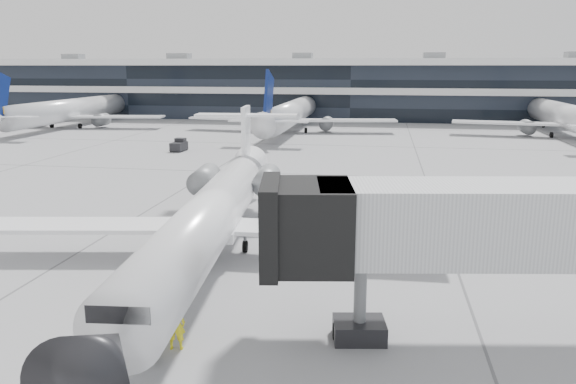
# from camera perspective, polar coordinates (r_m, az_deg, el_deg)

# --- Properties ---
(ground) EXTENTS (220.00, 220.00, 0.00)m
(ground) POSITION_cam_1_polar(r_m,az_deg,el_deg) (33.17, -1.42, -4.70)
(ground) COLOR gray
(ground) RESTS_ON ground
(terminal) EXTENTS (170.00, 22.00, 10.00)m
(terminal) POSITION_cam_1_polar(r_m,az_deg,el_deg) (113.32, 6.70, 10.13)
(terminal) COLOR black
(terminal) RESTS_ON ground
(bg_jet_left) EXTENTS (32.00, 40.00, 9.60)m
(bg_jet_left) POSITION_cam_1_polar(r_m,az_deg,el_deg) (100.59, -21.04, 6.20)
(bg_jet_left) COLOR silver
(bg_jet_left) RESTS_ON ground
(bg_jet_center) EXTENTS (32.00, 40.00, 9.60)m
(bg_jet_center) POSITION_cam_1_polar(r_m,az_deg,el_deg) (87.77, 0.38, 6.21)
(bg_jet_center) COLOR silver
(bg_jet_center) RESTS_ON ground
(bg_jet_right) EXTENTS (32.00, 40.00, 9.60)m
(bg_jet_right) POSITION_cam_1_polar(r_m,az_deg,el_deg) (90.40, 26.38, 5.09)
(bg_jet_right) COLOR silver
(bg_jet_right) RESTS_ON ground
(regional_jet) EXTENTS (24.60, 30.73, 7.09)m
(regional_jet) POSITION_cam_1_polar(r_m,az_deg,el_deg) (29.29, -7.74, -2.24)
(regional_jet) COLOR white
(regional_jet) RESTS_ON ground
(jet_bridge) EXTENTS (18.98, 6.44, 6.10)m
(jet_bridge) POSITION_cam_1_polar(r_m,az_deg,el_deg) (21.97, 25.70, -3.00)
(jet_bridge) COLOR silver
(jet_bridge) RESTS_ON ground
(ramp_worker) EXTENTS (0.79, 0.59, 1.98)m
(ramp_worker) POSITION_cam_1_polar(r_m,az_deg,el_deg) (20.83, -11.41, -12.94)
(ramp_worker) COLOR yellow
(ramp_worker) RESTS_ON ground
(traffic_cone) EXTENTS (0.43, 0.43, 0.60)m
(traffic_cone) POSITION_cam_1_polar(r_m,az_deg,el_deg) (49.61, -2.22, 1.50)
(traffic_cone) COLOR orange
(traffic_cone) RESTS_ON ground
(far_tug) EXTENTS (1.54, 2.43, 1.49)m
(far_tug) POSITION_cam_1_polar(r_m,az_deg,el_deg) (68.12, -11.00, 4.66)
(far_tug) COLOR black
(far_tug) RESTS_ON ground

